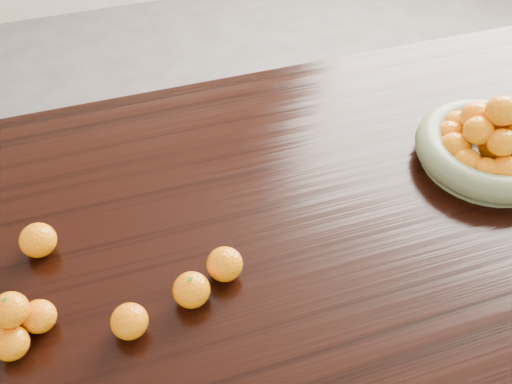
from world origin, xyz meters
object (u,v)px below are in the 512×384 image
object	(u,v)px
dining_table	(271,235)
loose_orange_0	(192,290)
orange_pyramid	(16,321)
fruit_bowl	(491,146)

from	to	relation	value
dining_table	loose_orange_0	size ratio (longest dim) A/B	29.05
orange_pyramid	loose_orange_0	bearing A→B (deg)	-4.60
orange_pyramid	loose_orange_0	distance (m)	0.30
dining_table	loose_orange_0	bearing A→B (deg)	-140.69
loose_orange_0	dining_table	bearing A→B (deg)	39.31
fruit_bowl	orange_pyramid	size ratio (longest dim) A/B	2.74
loose_orange_0	orange_pyramid	bearing A→B (deg)	175.40
orange_pyramid	loose_orange_0	xyz separation A→B (m)	(0.30, -0.02, -0.01)
dining_table	orange_pyramid	world-z (taller)	orange_pyramid
dining_table	fruit_bowl	size ratio (longest dim) A/B	5.99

